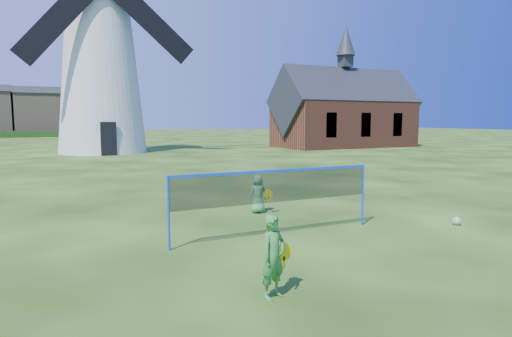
{
  "coord_description": "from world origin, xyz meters",
  "views": [
    {
      "loc": [
        -4.34,
        -8.91,
        2.68
      ],
      "look_at": [
        0.2,
        0.5,
        1.5
      ],
      "focal_mm": 30.43,
      "sensor_mm": 36.0,
      "label": 1
    }
  ],
  "objects_px": {
    "player_boy": "(258,194)",
    "play_ball": "(457,221)",
    "chapel": "(344,113)",
    "badminton_net": "(276,187)",
    "windmill": "(100,62)",
    "player_girl": "(274,257)"
  },
  "relations": [
    {
      "from": "player_boy",
      "to": "play_ball",
      "type": "relative_size",
      "value": 5.03
    },
    {
      "from": "chapel",
      "to": "badminton_net",
      "type": "height_order",
      "value": "chapel"
    },
    {
      "from": "chapel",
      "to": "player_boy",
      "type": "height_order",
      "value": "chapel"
    },
    {
      "from": "chapel",
      "to": "play_ball",
      "type": "bearing_deg",
      "value": -122.16
    },
    {
      "from": "windmill",
      "to": "badminton_net",
      "type": "height_order",
      "value": "windmill"
    },
    {
      "from": "player_boy",
      "to": "play_ball",
      "type": "xyz_separation_m",
      "value": [
        3.92,
        -3.53,
        -0.44
      ]
    },
    {
      "from": "badminton_net",
      "to": "player_boy",
      "type": "xyz_separation_m",
      "value": [
        0.74,
        2.45,
        -0.59
      ]
    },
    {
      "from": "player_boy",
      "to": "chapel",
      "type": "bearing_deg",
      "value": -126.72
    },
    {
      "from": "player_girl",
      "to": "player_boy",
      "type": "height_order",
      "value": "player_girl"
    },
    {
      "from": "player_girl",
      "to": "play_ball",
      "type": "relative_size",
      "value": 5.8
    },
    {
      "from": "player_girl",
      "to": "badminton_net",
      "type": "bearing_deg",
      "value": 38.62
    },
    {
      "from": "badminton_net",
      "to": "player_girl",
      "type": "distance_m",
      "value": 3.52
    },
    {
      "from": "windmill",
      "to": "player_boy",
      "type": "relative_size",
      "value": 18.32
    },
    {
      "from": "badminton_net",
      "to": "play_ball",
      "type": "height_order",
      "value": "badminton_net"
    },
    {
      "from": "player_girl",
      "to": "player_boy",
      "type": "xyz_separation_m",
      "value": [
        2.43,
        5.5,
        -0.08
      ]
    },
    {
      "from": "chapel",
      "to": "badminton_net",
      "type": "relative_size",
      "value": 2.76
    },
    {
      "from": "chapel",
      "to": "player_girl",
      "type": "xyz_separation_m",
      "value": [
        -23.76,
        -29.67,
        -2.68
      ]
    },
    {
      "from": "windmill",
      "to": "player_boy",
      "type": "distance_m",
      "value": 27.23
    },
    {
      "from": "windmill",
      "to": "chapel",
      "type": "relative_size",
      "value": 1.45
    },
    {
      "from": "player_boy",
      "to": "badminton_net",
      "type": "bearing_deg",
      "value": 78.0
    },
    {
      "from": "windmill",
      "to": "player_girl",
      "type": "height_order",
      "value": "windmill"
    },
    {
      "from": "play_ball",
      "to": "windmill",
      "type": "bearing_deg",
      "value": 99.79
    }
  ]
}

